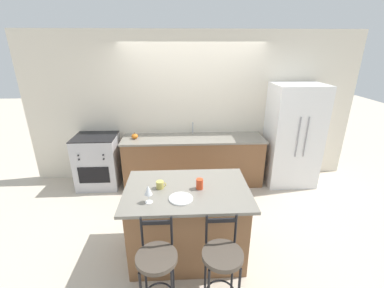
# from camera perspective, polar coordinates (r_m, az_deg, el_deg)

# --- Properties ---
(ground_plane) EXTENTS (18.00, 18.00, 0.00)m
(ground_plane) POSITION_cam_1_polar(r_m,az_deg,el_deg) (4.67, 0.52, -10.42)
(ground_plane) COLOR beige
(wall_back) EXTENTS (6.00, 0.07, 2.70)m
(wall_back) POSITION_cam_1_polar(r_m,az_deg,el_deg) (4.77, 0.10, 7.89)
(wall_back) COLOR beige
(wall_back) RESTS_ON ground_plane
(back_counter) EXTENTS (2.54, 0.65, 0.89)m
(back_counter) POSITION_cam_1_polar(r_m,az_deg,el_deg) (4.78, 0.29, -3.55)
(back_counter) COLOR brown
(back_counter) RESTS_ON ground_plane
(sink_faucet) EXTENTS (0.02, 0.13, 0.22)m
(sink_faucet) POSITION_cam_1_polar(r_m,az_deg,el_deg) (4.75, 0.17, 3.84)
(sink_faucet) COLOR #ADAFB5
(sink_faucet) RESTS_ON back_counter
(kitchen_island) EXTENTS (1.43, 0.96, 0.91)m
(kitchen_island) POSITION_cam_1_polar(r_m,az_deg,el_deg) (3.22, -1.08, -16.82)
(kitchen_island) COLOR brown
(kitchen_island) RESTS_ON ground_plane
(refrigerator) EXTENTS (0.87, 0.71, 1.84)m
(refrigerator) POSITION_cam_1_polar(r_m,az_deg,el_deg) (4.97, 21.42, 1.77)
(refrigerator) COLOR white
(refrigerator) RESTS_ON ground_plane
(oven_range) EXTENTS (0.73, 0.64, 0.96)m
(oven_range) POSITION_cam_1_polar(r_m,az_deg,el_deg) (4.96, -20.10, -3.58)
(oven_range) COLOR #B7B7BC
(oven_range) RESTS_ON ground_plane
(bar_stool_near) EXTENTS (0.38, 0.38, 1.00)m
(bar_stool_near) POSITION_cam_1_polar(r_m,az_deg,el_deg) (2.60, -7.74, -25.37)
(bar_stool_near) COLOR black
(bar_stool_near) RESTS_ON ground_plane
(bar_stool_far) EXTENTS (0.38, 0.38, 1.00)m
(bar_stool_far) POSITION_cam_1_polar(r_m,az_deg,el_deg) (2.62, 6.68, -24.94)
(bar_stool_far) COLOR black
(bar_stool_far) RESTS_ON ground_plane
(dinner_plate) EXTENTS (0.26, 0.26, 0.02)m
(dinner_plate) POSITION_cam_1_polar(r_m,az_deg,el_deg) (2.78, -2.49, -11.97)
(dinner_plate) COLOR white
(dinner_plate) RESTS_ON kitchen_island
(wine_glass) EXTENTS (0.08, 0.08, 0.20)m
(wine_glass) POSITION_cam_1_polar(r_m,az_deg,el_deg) (2.70, -9.71, -10.13)
(wine_glass) COLOR white
(wine_glass) RESTS_ON kitchen_island
(coffee_mug) EXTENTS (0.12, 0.09, 0.09)m
(coffee_mug) POSITION_cam_1_polar(r_m,az_deg,el_deg) (2.98, -7.09, -8.98)
(coffee_mug) COLOR #C1B251
(coffee_mug) RESTS_ON kitchen_island
(tumbler_cup) EXTENTS (0.08, 0.08, 0.12)m
(tumbler_cup) POSITION_cam_1_polar(r_m,az_deg,el_deg) (2.94, 1.70, -8.86)
(tumbler_cup) COLOR red
(tumbler_cup) RESTS_ON kitchen_island
(pumpkin_decoration) EXTENTS (0.11, 0.11, 0.11)m
(pumpkin_decoration) POSITION_cam_1_polar(r_m,az_deg,el_deg) (4.64, -12.62, 1.69)
(pumpkin_decoration) COLOR orange
(pumpkin_decoration) RESTS_ON back_counter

